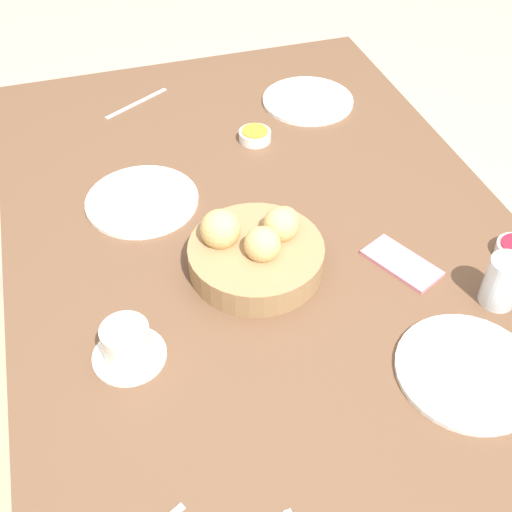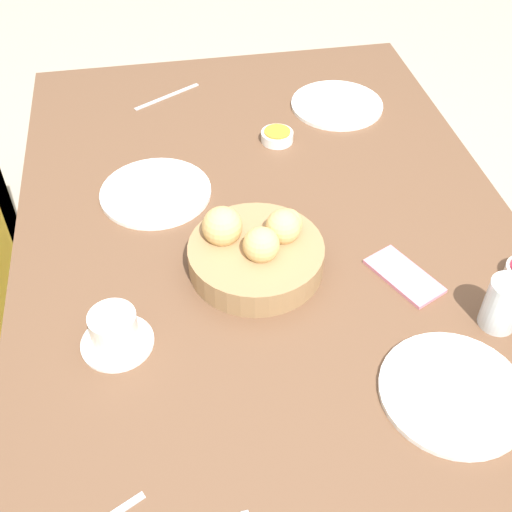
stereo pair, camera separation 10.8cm
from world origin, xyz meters
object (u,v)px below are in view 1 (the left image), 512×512
Objects in this scene: plate_near_left at (468,371)px; plate_near_right at (308,100)px; coffee_cup at (127,345)px; bread_basket at (256,250)px; water_tumbler at (503,282)px; jam_bowl_honey at (255,135)px; cell_phone at (402,263)px; plate_far_center at (142,201)px; knife_silver at (137,103)px.

plate_near_left is 1.01× the size of plate_near_right.
bread_basket is at bearing -61.51° from coffee_cup.
water_tumbler is 1.29× the size of jam_bowl_honey.
jam_bowl_honey is (-0.13, 0.18, 0.01)m from plate_near_right.
plate_near_right reaches higher than cell_phone.
jam_bowl_honey reaches higher than plate_near_left.
coffee_cup is (0.07, 0.66, -0.02)m from water_tumbler.
jam_bowl_honey reaches higher than plate_far_center.
knife_silver is (0.41, -0.06, -0.00)m from plate_far_center.
jam_bowl_honey is 0.51m from cell_phone.
plate_near_left is at bearing -144.06° from plate_far_center.
water_tumbler is 0.67m from coffee_cup.
bread_basket is 0.45m from water_tumbler.
bread_basket is 1.55× the size of cell_phone.
coffee_cup is (-0.40, 0.09, 0.03)m from plate_far_center.
knife_silver is at bearing 20.60° from plate_near_left.
jam_bowl_honey is at bearing -62.98° from plate_far_center.
water_tumbler is at bearing -156.90° from jam_bowl_honey.
plate_far_center is at bearing 35.94° from plate_near_left.
plate_near_left is 0.77m from jam_bowl_honey.
plate_near_left is at bearing -159.40° from knife_silver.
plate_near_left reaches higher than cell_phone.
water_tumbler reaches higher than plate_near_left.
coffee_cup is 1.63× the size of jam_bowl_honey.
water_tumbler reaches higher than plate_far_center.
water_tumbler reaches higher than plate_near_right.
water_tumbler is at bearing -119.09° from bread_basket.
plate_near_right is 1.88× the size of coffee_cup.
bread_basket is 0.43m from plate_near_left.
knife_silver is (0.25, 0.24, -0.01)m from jam_bowl_honey.
plate_near_left is 1.90× the size of coffee_cup.
plate_near_right is 1.33× the size of knife_silver.
bread_basket is 2.59× the size of water_tumbler.
plate_near_right is at bearing 6.34° from water_tumbler.
plate_near_left is at bearing 177.50° from cell_phone.
bread_basket is at bearing 36.85° from plate_near_left.
knife_silver is (0.13, 0.43, -0.00)m from plate_near_right.
coffee_cup is at bearing 69.32° from plate_near_left.
jam_bowl_honey is at bearing -35.39° from coffee_cup.
water_tumbler is at bearing -138.03° from cell_phone.
jam_bowl_honey is (0.41, -0.13, -0.03)m from bread_basket.
coffee_cup is (-0.68, 0.58, 0.03)m from plate_near_right.
water_tumbler reaches higher than knife_silver.
coffee_cup reaches higher than plate_near_left.
plate_near_left is 0.19m from water_tumbler.
plate_near_left and plate_near_right have the same top height.
plate_far_center is at bearing 117.02° from jam_bowl_honey.
plate_near_left is at bearing -143.15° from bread_basket.
knife_silver is at bearing 10.25° from bread_basket.
plate_far_center is at bearing 172.00° from knife_silver.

